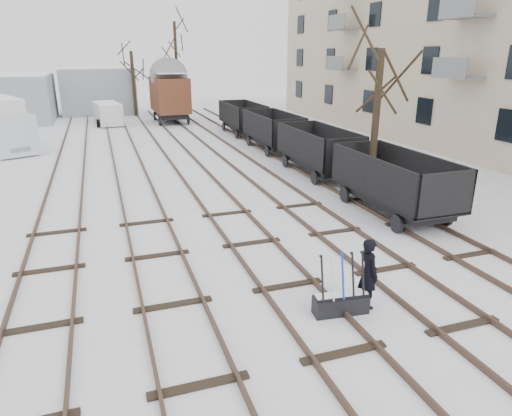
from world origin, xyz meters
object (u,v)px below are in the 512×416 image
at_px(worker, 368,273).
at_px(box_van_wagon, 169,94).
at_px(panel_van, 108,113).
at_px(ground_frame, 341,302).
at_px(freight_wagon_a, 393,191).
at_px(lorry, 0,124).

height_order(worker, box_van_wagon, box_van_wagon).
distance_m(box_van_wagon, panel_van, 5.51).
relative_size(ground_frame, panel_van, 0.34).
xyz_separation_m(freight_wagon_a, panel_van, (-9.52, 27.35, 0.10)).
height_order(freight_wagon_a, panel_van, freight_wagon_a).
bearing_deg(lorry, ground_frame, -89.08).
height_order(ground_frame, box_van_wagon, box_van_wagon).
height_order(freight_wagon_a, lorry, lorry).
relative_size(worker, lorry, 0.24).
bearing_deg(freight_wagon_a, lorry, 131.49).
relative_size(lorry, panel_van, 1.66).
relative_size(freight_wagon_a, panel_van, 1.26).
height_order(freight_wagon_a, box_van_wagon, box_van_wagon).
xyz_separation_m(worker, panel_van, (-4.96, 32.95, 0.10)).
xyz_separation_m(box_van_wagon, lorry, (-11.91, -8.88, -0.83)).
xyz_separation_m(worker, lorry, (-11.58, 23.84, 0.77)).
distance_m(ground_frame, box_van_wagon, 32.92).
bearing_deg(box_van_wagon, worker, -92.11).
bearing_deg(lorry, freight_wagon_a, -71.92).
bearing_deg(worker, freight_wagon_a, -39.31).
xyz_separation_m(freight_wagon_a, box_van_wagon, (-4.22, 27.13, 1.61)).
height_order(box_van_wagon, panel_van, box_van_wagon).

